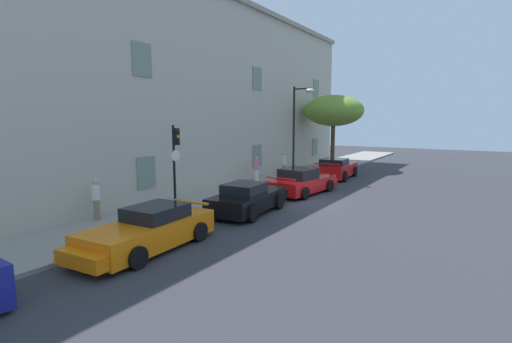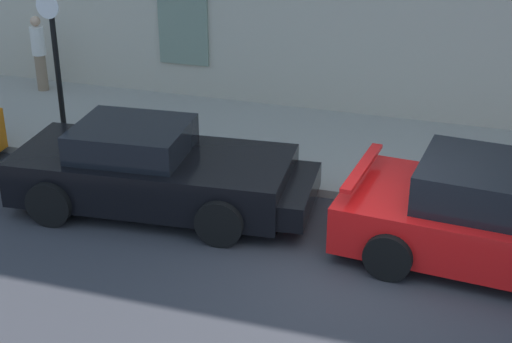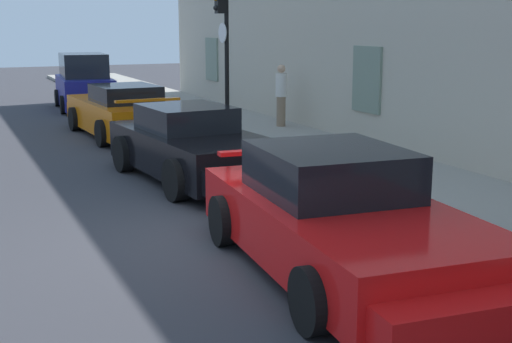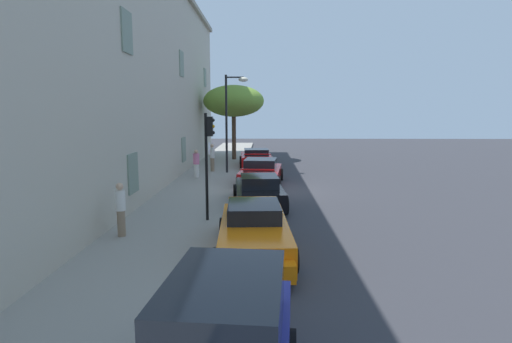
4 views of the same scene
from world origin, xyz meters
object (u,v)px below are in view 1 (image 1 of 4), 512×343
at_px(sportscar_tail_end, 336,169).
at_px(street_lamp, 300,116).
at_px(pedestrian_admiring, 96,198).
at_px(traffic_light, 175,155).
at_px(sportscar_red_lead, 145,232).
at_px(pedestrian_bystander, 256,169).
at_px(pedestrian_strolling, 284,164).
at_px(sportscar_white_middle, 303,182).
at_px(sportscar_yellow_flank, 249,198).
at_px(tree_midblock, 334,111).

relative_size(sportscar_tail_end, street_lamp, 0.81).
bearing_deg(pedestrian_admiring, traffic_light, -51.52).
bearing_deg(traffic_light, sportscar_tail_end, -5.31).
xyz_separation_m(sportscar_red_lead, pedestrian_bystander, (12.43, 3.61, 0.37)).
distance_m(traffic_light, pedestrian_admiring, 3.52).
height_order(sportscar_red_lead, pedestrian_bystander, pedestrian_bystander).
bearing_deg(pedestrian_strolling, sportscar_white_middle, -139.86).
bearing_deg(pedestrian_admiring, sportscar_tail_end, -12.93).
height_order(pedestrian_admiring, pedestrian_bystander, pedestrian_admiring).
bearing_deg(pedestrian_bystander, sportscar_tail_end, -32.39).
relative_size(sportscar_yellow_flank, sportscar_tail_end, 0.99).
xyz_separation_m(sportscar_tail_end, traffic_light, (-14.51, 1.35, 2.05)).
relative_size(street_lamp, pedestrian_admiring, 3.63).
bearing_deg(traffic_light, tree_midblock, 1.46).
bearing_deg(pedestrian_strolling, pedestrian_admiring, 175.63).
bearing_deg(sportscar_tail_end, traffic_light, 174.69).
relative_size(sportscar_white_middle, pedestrian_bystander, 3.16).
xyz_separation_m(sportscar_white_middle, traffic_light, (-8.11, 1.77, 2.05)).
xyz_separation_m(sportscar_white_middle, sportscar_tail_end, (6.40, 0.42, 0.01)).
distance_m(street_lamp, pedestrian_bystander, 4.34).
xyz_separation_m(traffic_light, pedestrian_admiring, (-1.93, 2.43, -1.67)).
relative_size(sportscar_white_middle, tree_midblock, 0.88).
xyz_separation_m(sportscar_red_lead, sportscar_tail_end, (17.66, 0.29, 0.03)).
xyz_separation_m(sportscar_tail_end, street_lamp, (-3.20, 1.34, 3.62)).
relative_size(sportscar_yellow_flank, street_lamp, 0.80).
bearing_deg(sportscar_tail_end, sportscar_white_middle, -176.23).
bearing_deg(traffic_light, sportscar_red_lead, -152.47).
relative_size(street_lamp, pedestrian_bystander, 3.69).
distance_m(street_lamp, pedestrian_admiring, 13.85).
bearing_deg(traffic_light, street_lamp, -0.05).
bearing_deg(tree_midblock, sportscar_white_middle, -167.89).
relative_size(sportscar_red_lead, pedestrian_bystander, 3.09).
xyz_separation_m(sportscar_red_lead, sportscar_white_middle, (11.26, -0.13, 0.03)).
relative_size(sportscar_white_middle, pedestrian_strolling, 2.95).
bearing_deg(traffic_light, sportscar_yellow_flank, -30.92).
xyz_separation_m(sportscar_white_middle, street_lamp, (3.20, 1.76, 3.62)).
bearing_deg(tree_midblock, pedestrian_strolling, 172.38).
xyz_separation_m(sportscar_tail_end, pedestrian_bystander, (-5.23, 3.32, 0.34)).
height_order(sportscar_yellow_flank, pedestrian_admiring, pedestrian_admiring).
bearing_deg(sportscar_tail_end, sportscar_yellow_flank, -178.40).
bearing_deg(sportscar_white_middle, sportscar_tail_end, 3.77).
xyz_separation_m(tree_midblock, pedestrian_bystander, (-9.29, 1.50, -3.76)).
bearing_deg(tree_midblock, sportscar_tail_end, -155.80).
distance_m(sportscar_red_lead, sportscar_yellow_flank, 5.95).
relative_size(tree_midblock, pedestrian_strolling, 3.37).
distance_m(sportscar_white_middle, pedestrian_strolling, 4.89).
xyz_separation_m(sportscar_yellow_flank, tree_midblock, (15.77, 2.15, 4.11)).
relative_size(sportscar_red_lead, sportscar_yellow_flank, 1.05).
bearing_deg(pedestrian_bystander, street_lamp, -44.24).
distance_m(sportscar_tail_end, pedestrian_bystander, 6.21).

